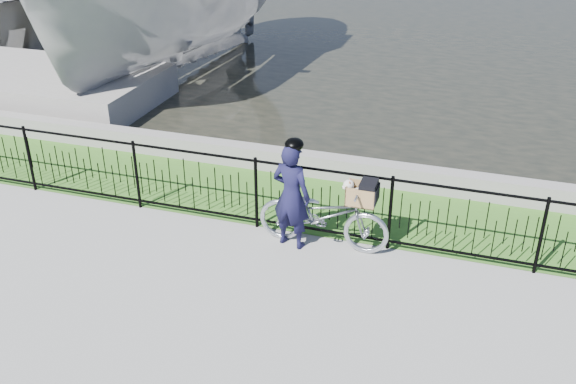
% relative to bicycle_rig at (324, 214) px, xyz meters
% --- Properties ---
extents(ground, '(120.00, 120.00, 0.00)m').
position_rel_bicycle_rig_xyz_m(ground, '(-0.10, -1.40, -0.51)').
color(ground, gray).
rests_on(ground, ground).
extents(grass_strip, '(60.00, 2.00, 0.01)m').
position_rel_bicycle_rig_xyz_m(grass_strip, '(-0.10, 1.20, -0.51)').
color(grass_strip, '#3B6E22').
rests_on(grass_strip, ground).
extents(quay_wall, '(60.00, 0.30, 0.40)m').
position_rel_bicycle_rig_xyz_m(quay_wall, '(-0.10, 2.20, -0.31)').
color(quay_wall, gray).
rests_on(quay_wall, ground).
extents(fence, '(14.00, 0.06, 1.15)m').
position_rel_bicycle_rig_xyz_m(fence, '(-0.10, 0.20, 0.06)').
color(fence, black).
rests_on(fence, ground).
extents(bicycle_rig, '(1.90, 0.66, 1.14)m').
position_rel_bicycle_rig_xyz_m(bicycle_rig, '(0.00, 0.00, 0.00)').
color(bicycle_rig, '#B4B9C0').
rests_on(bicycle_rig, ground).
extents(cyclist, '(0.64, 0.49, 1.65)m').
position_rel_bicycle_rig_xyz_m(cyclist, '(-0.45, -0.11, 0.31)').
color(cyclist, black).
rests_on(cyclist, ground).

